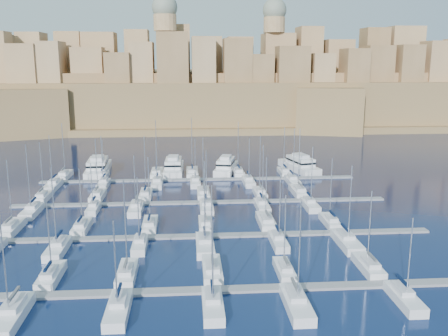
{
  "coord_description": "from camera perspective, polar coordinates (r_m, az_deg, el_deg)",
  "views": [
    {
      "loc": [
        -2.94,
        -98.58,
        31.87
      ],
      "look_at": [
        4.78,
        6.0,
        8.96
      ],
      "focal_mm": 40.0,
      "sensor_mm": 36.0,
      "label": 1
    }
  ],
  "objects": [
    {
      "name": "sailboat_40",
      "position": [
        140.44,
        1.63,
        -0.48
      ],
      "size": [
        2.86,
        9.53,
        15.21
      ],
      "color": "silver",
      "rests_on": "ground"
    },
    {
      "name": "sailboat_9",
      "position": [
        66.99,
        -1.3,
        -15.38
      ],
      "size": [
        2.67,
        8.9,
        12.68
      ],
      "color": "silver",
      "rests_on": "ground"
    },
    {
      "name": "sailboat_33",
      "position": [
        107.64,
        -2.02,
        -4.49
      ],
      "size": [
        2.84,
        9.45,
        13.52
      ],
      "color": "silver",
      "rests_on": "ground"
    },
    {
      "name": "sailboat_13",
      "position": [
        99.15,
        -15.94,
        -6.48
      ],
      "size": [
        2.66,
        8.87,
        12.18
      ],
      "color": "silver",
      "rests_on": "ground"
    },
    {
      "name": "sailboat_35",
      "position": [
        111.05,
        9.81,
        -4.14
      ],
      "size": [
        2.67,
        8.9,
        14.01
      ],
      "color": "silver",
      "rests_on": "ground"
    },
    {
      "name": "sailboat_26",
      "position": [
        118.67,
        -8.93,
        -3.03
      ],
      "size": [
        2.77,
        9.22,
        14.9
      ],
      "color": "silver",
      "rests_on": "ground"
    },
    {
      "name": "sailboat_21",
      "position": [
        86.53,
        -2.19,
        -8.76
      ],
      "size": [
        3.0,
        10.01,
        14.66
      ],
      "color": "silver",
      "rests_on": "ground"
    },
    {
      "name": "motor_yacht_b",
      "position": [
        143.7,
        -5.78,
        0.15
      ],
      "size": [
        5.6,
        17.51,
        5.25
      ],
      "color": "silver",
      "rests_on": "ground"
    },
    {
      "name": "sailboat_12",
      "position": [
        102.92,
        -23.11,
        -6.31
      ],
      "size": [
        2.85,
        9.5,
        14.02
      ],
      "color": "silver",
      "rests_on": "ground"
    },
    {
      "name": "pontoon_mid_far",
      "position": [
        113.14,
        -2.57,
        -3.94
      ],
      "size": [
        84.0,
        2.0,
        0.4
      ],
      "primitive_type": "cube",
      "color": "slate",
      "rests_on": "ground"
    },
    {
      "name": "sailboat_45",
      "position": [
        129.23,
        -3.3,
        -1.64
      ],
      "size": [
        2.57,
        8.57,
        12.52
      ],
      "color": "silver",
      "rests_on": "ground"
    },
    {
      "name": "motor_yacht_a",
      "position": [
        147.03,
        -14.2,
        0.11
      ],
      "size": [
        7.17,
        20.13,
        5.25
      ],
      "color": "silver",
      "rests_on": "ground"
    },
    {
      "name": "sailboat_36",
      "position": [
        143.63,
        -17.75,
        -0.78
      ],
      "size": [
        2.76,
        9.21,
        15.37
      ],
      "color": "silver",
      "rests_on": "ground"
    },
    {
      "name": "sailboat_34",
      "position": [
        109.04,
        4.37,
        -4.3
      ],
      "size": [
        2.65,
        8.83,
        14.56
      ],
      "color": "silver",
      "rests_on": "ground"
    },
    {
      "name": "sailboat_10",
      "position": [
        67.95,
        8.3,
        -15.06
      ],
      "size": [
        2.93,
        9.78,
        15.05
      ],
      "color": "silver",
      "rests_on": "ground"
    },
    {
      "name": "pontoon_far",
      "position": [
        134.4,
        -2.85,
        -1.32
      ],
      "size": [
        84.0,
        2.0,
        0.4
      ],
      "primitive_type": "cube",
      "color": "slate",
      "rests_on": "ground"
    },
    {
      "name": "sailboat_16",
      "position": [
        98.64,
        4.83,
        -6.11
      ],
      "size": [
        2.95,
        9.83,
        13.84
      ],
      "color": "silver",
      "rests_on": "ground"
    },
    {
      "name": "sailboat_30",
      "position": [
        112.52,
        -21.1,
        -4.58
      ],
      "size": [
        2.81,
        9.37,
        15.41
      ],
      "color": "silver",
      "rests_on": "ground"
    },
    {
      "name": "sailboat_19",
      "position": [
        89.55,
        -18.47,
        -8.67
      ],
      "size": [
        2.82,
        9.39,
        15.08
      ],
      "color": "silver",
      "rests_on": "ground"
    },
    {
      "name": "motor_yacht_c",
      "position": [
        143.39,
        0.24,
        0.19
      ],
      "size": [
        8.43,
        16.64,
        5.25
      ],
      "color": "silver",
      "rests_on": "ground"
    },
    {
      "name": "sailboat_46",
      "position": [
        129.94,
        2.83,
        -1.56
      ],
      "size": [
        2.71,
        9.03,
        12.49
      ],
      "color": "silver",
      "rests_on": "ground"
    },
    {
      "name": "sailboat_44",
      "position": [
        129.23,
        -7.64,
        -1.73
      ],
      "size": [
        2.72,
        9.06,
        12.29
      ],
      "color": "silver",
      "rests_on": "ground"
    },
    {
      "name": "sailboat_47",
      "position": [
        131.73,
        7.84,
        -1.46
      ],
      "size": [
        2.78,
        9.25,
        14.9
      ],
      "color": "silver",
      "rests_on": "ground"
    },
    {
      "name": "sailboat_39",
      "position": [
        140.26,
        -3.65,
        -0.51
      ],
      "size": [
        3.18,
        10.61,
        16.32
      ],
      "color": "silver",
      "rests_on": "ground"
    },
    {
      "name": "sailboat_22",
      "position": [
        88.66,
        6.24,
        -8.31
      ],
      "size": [
        2.49,
        8.3,
        13.8
      ],
      "color": "silver",
      "rests_on": "ground"
    },
    {
      "name": "sailboat_20",
      "position": [
        87.91,
        -9.6,
        -8.61
      ],
      "size": [
        2.35,
        7.84,
        13.0
      ],
      "color": "silver",
      "rests_on": "ground"
    },
    {
      "name": "sailboat_27",
      "position": [
        118.51,
        -2.36,
        -2.91
      ],
      "size": [
        2.9,
        9.68,
        14.32
      ],
      "color": "silver",
      "rests_on": "ground"
    },
    {
      "name": "sailboat_2",
      "position": [
        77.1,
        -11.03,
        -11.72
      ],
      "size": [
        2.67,
        8.9,
        15.23
      ],
      "color": "silver",
      "rests_on": "ground"
    },
    {
      "name": "sailboat_17",
      "position": [
        100.67,
        12.04,
        -5.98
      ],
      "size": [
        2.49,
        8.32,
        13.53
      ],
      "color": "silver",
      "rests_on": "ground"
    },
    {
      "name": "pontoon_near",
      "position": [
        71.99,
        -1.49,
        -13.78
      ],
      "size": [
        84.0,
        2.0,
        0.4
      ],
      "primitive_type": "cube",
      "color": "slate",
      "rests_on": "ground"
    },
    {
      "name": "sailboat_32",
      "position": [
        108.23,
        -10.01,
        -4.59
      ],
      "size": [
        2.79,
        9.29,
        12.69
      ],
      "color": "silver",
      "rests_on": "ground"
    },
    {
      "name": "sailboat_5",
      "position": [
        81.28,
        16.18,
        -10.72
      ],
      "size": [
        2.64,
        8.81,
        12.87
      ],
      "color": "silver",
      "rests_on": "ground"
    },
    {
      "name": "sailboat_25",
      "position": [
        120.23,
        -14.23,
        -3.07
      ],
      "size": [
        2.83,
        9.44,
        14.35
      ],
      "color": "silver",
      "rests_on": "ground"
    },
    {
      "name": "sailboat_24",
      "position": [
        122.79,
        -19.99,
        -3.12
      ],
      "size": [
        2.67,
        8.9,
        13.79
      ],
      "color": "silver",
      "rests_on": "ground"
    },
    {
      "name": "sailboat_8",
      "position": [
        67.38,
        -11.99,
        -15.48
      ],
      "size": [
        2.79,
        9.29,
        13.0
      ],
      "color": "silver",
      "rests_on": "ground"
    },
    {
      "name": "pontoon_mid_near",
      "position": [
        92.24,
        -2.16,
        -7.77
      ],
      "size": [
        84.0,
        2.0,
        0.4
      ],
      "primitive_type": "cube",
      "color": "slate",
      "rests_on": "ground"
    },
    {
      "name": "sailboat_15",
      "position": [
        96.8,
        -2.16,
        -6.45
      ],
      "size": [
        2.48,
        8.25,
        13.37
      ],
      "color": "silver",
      "rests_on": "ground"
    },
    {
      "name": "sailboat_14",
      "position": [
        97.37,
        -8.47,
        -6.46
      ],
      "size": [
        2.69,
        8.97,
        14.23
      ],
      "color": "silver",
      "rests_on": "ground"
    },
    {
      "name": "sailboat_4",
      "position": [
        77.4,
        6.93,
        -11.5
      ],
      "size": [
        2.35,
        7.84,
        12.61
      ],
      "color": "silver",
      "rests_on": "ground"
    },
    {
      "name": "fortified_city",
      "position": [
        254.44,
        -3.63,
        8.44
      ],
      "size": [
        460.0,
        108.95,
        59.52
      ],
      "color": "brown",
      "rests_on": "ground"
    },
    {
      "name": "sailboat_42",
      "position": [
        133.16,
        -18.94,
        -1.88
      ],
      "size": [
        2.88,
        9.59,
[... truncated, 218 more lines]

